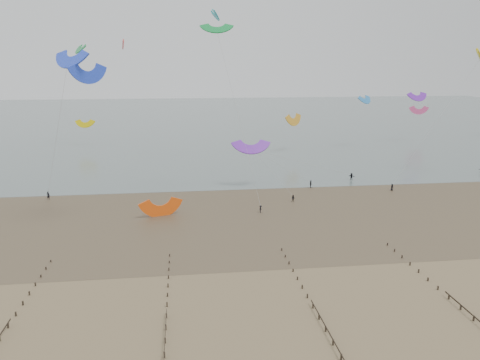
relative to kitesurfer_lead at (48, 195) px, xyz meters
name	(u,v)px	position (x,y,z in m)	size (l,w,h in m)	color
ground	(271,286)	(41.47, -47.29, -0.91)	(500.00, 500.00, 0.00)	brown
sea_and_shore	(220,211)	(37.39, -12.89, -0.91)	(500.00, 665.00, 0.03)	#475654
kitesurfer_lead	(48,195)	(0.00, 0.00, 0.00)	(0.67, 0.44, 1.83)	black
kitesurfers	(365,182)	(74.61, 2.72, -0.07)	(144.42, 28.56, 1.85)	black
grounded_kite	(161,216)	(25.42, -14.92, -0.91)	(7.36, 3.85, 5.60)	#FD5610
kites_airborne	(181,92)	(30.08, 41.54, 20.05)	(225.53, 112.38, 40.56)	orange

